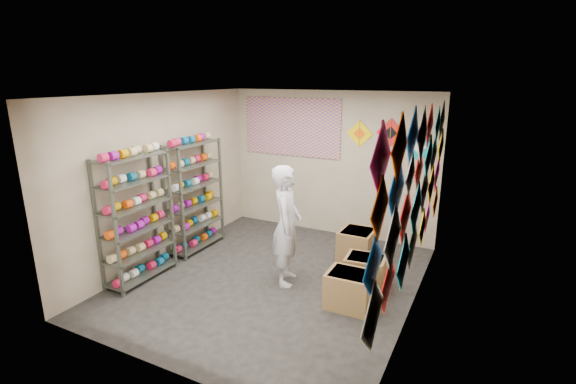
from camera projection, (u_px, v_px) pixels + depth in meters
The scene contains 12 objects.
ground at pixel (273, 279), 6.25m from camera, with size 4.50×4.50×0.00m, color black.
room_walls at pixel (272, 173), 5.81m from camera, with size 4.50×4.50×4.50m.
shelf_rack_front at pixel (137, 219), 6.04m from camera, with size 0.40×1.10×1.90m, color #4C5147.
shelf_rack_back at pixel (194, 196), 7.16m from camera, with size 0.40×1.10×1.90m, color #4C5147.
string_spools at pixel (167, 201), 6.57m from camera, with size 0.12×2.36×0.12m.
kite_wall_display at pixel (416, 191), 4.86m from camera, with size 0.05×4.33×2.07m.
back_wall_kites at pixel (391, 138), 7.18m from camera, with size 1.56×0.02×0.72m.
poster at pixel (291, 127), 7.98m from camera, with size 2.00×0.01×1.10m, color #5849A0.
shopkeeper at pixel (287, 225), 5.96m from camera, with size 0.61×0.75×1.76m, color beige.
carton_a at pixel (349, 290), 5.46m from camera, with size 0.58×0.48×0.48m, color olive.
carton_b at pixel (365, 272), 5.99m from camera, with size 0.56×0.46×0.46m, color olive.
carton_c at pixel (357, 245), 6.87m from camera, with size 0.53×0.59×0.51m, color olive.
Camera 1 is at (2.75, -4.96, 2.94)m, focal length 26.00 mm.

